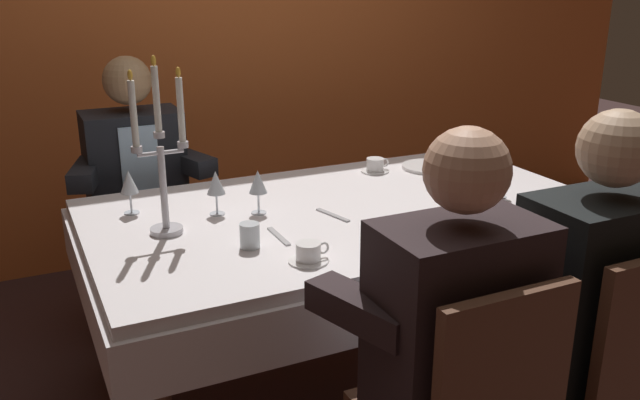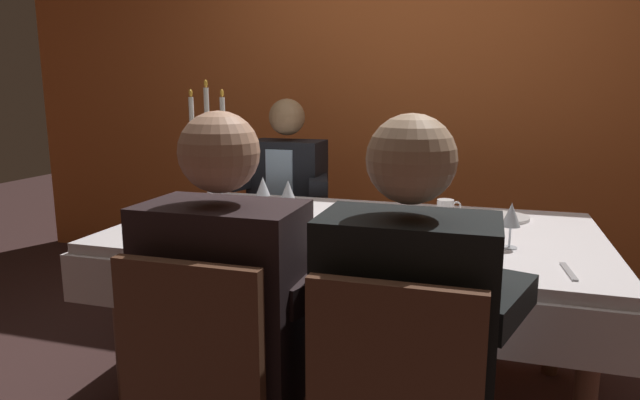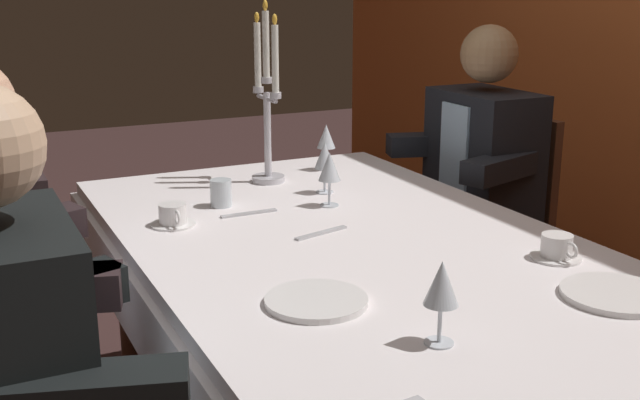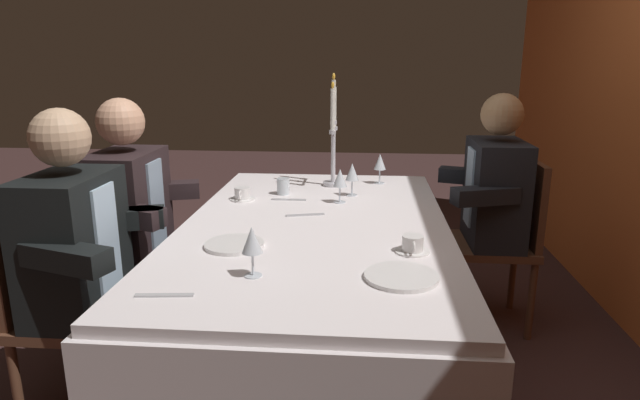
# 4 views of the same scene
# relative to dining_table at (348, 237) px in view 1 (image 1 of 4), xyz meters

# --- Properties ---
(ground_plane) EXTENTS (12.00, 12.00, 0.00)m
(ground_plane) POSITION_rel_dining_table_xyz_m (0.00, 0.00, -0.62)
(ground_plane) COLOR #3D2725
(back_wall) EXTENTS (6.00, 0.12, 2.70)m
(back_wall) POSITION_rel_dining_table_xyz_m (0.00, 1.66, 0.73)
(back_wall) COLOR orange
(back_wall) RESTS_ON ground_plane
(dining_table) EXTENTS (1.94, 1.14, 0.74)m
(dining_table) POSITION_rel_dining_table_xyz_m (0.00, 0.00, 0.00)
(dining_table) COLOR white
(dining_table) RESTS_ON ground_plane
(candelabra) EXTENTS (0.19, 0.11, 0.59)m
(candelabra) POSITION_rel_dining_table_xyz_m (-0.68, 0.03, 0.36)
(candelabra) COLOR silver
(candelabra) RESTS_ON dining_table
(dinner_plate_0) EXTENTS (0.23, 0.23, 0.01)m
(dinner_plate_0) POSITION_rel_dining_table_xyz_m (0.57, 0.32, 0.13)
(dinner_plate_0) COLOR white
(dinner_plate_0) RESTS_ON dining_table
(dinner_plate_1) EXTENTS (0.22, 0.22, 0.01)m
(dinner_plate_1) POSITION_rel_dining_table_xyz_m (0.32, -0.27, 0.13)
(dinner_plate_1) COLOR white
(dinner_plate_1) RESTS_ON dining_table
(wine_glass_0) EXTENTS (0.07, 0.07, 0.16)m
(wine_glass_0) POSITION_rel_dining_table_xyz_m (-0.75, 0.28, 0.23)
(wine_glass_0) COLOR silver
(wine_glass_0) RESTS_ON dining_table
(wine_glass_1) EXTENTS (0.07, 0.07, 0.16)m
(wine_glass_1) POSITION_rel_dining_table_xyz_m (-0.33, 0.09, 0.23)
(wine_glass_1) COLOR silver
(wine_glass_1) RESTS_ON dining_table
(wine_glass_2) EXTENTS (0.07, 0.07, 0.16)m
(wine_glass_2) POSITION_rel_dining_table_xyz_m (0.59, -0.14, 0.24)
(wine_glass_2) COLOR silver
(wine_glass_2) RESTS_ON dining_table
(wine_glass_3) EXTENTS (0.07, 0.07, 0.16)m
(wine_glass_3) POSITION_rel_dining_table_xyz_m (-0.47, 0.14, 0.24)
(wine_glass_3) COLOR silver
(wine_glass_3) RESTS_ON dining_table
(water_tumbler_0) EXTENTS (0.06, 0.06, 0.08)m
(water_tumbler_0) POSITION_rel_dining_table_xyz_m (-0.46, -0.21, 0.16)
(water_tumbler_0) COLOR silver
(water_tumbler_0) RESTS_ON dining_table
(coffee_cup_0) EXTENTS (0.13, 0.12, 0.06)m
(coffee_cup_0) POSITION_rel_dining_table_xyz_m (-0.34, -0.39, 0.15)
(coffee_cup_0) COLOR white
(coffee_cup_0) RESTS_ON dining_table
(coffee_cup_1) EXTENTS (0.13, 0.12, 0.06)m
(coffee_cup_1) POSITION_rel_dining_table_xyz_m (0.33, 0.38, 0.15)
(coffee_cup_1) COLOR white
(coffee_cup_1) RESTS_ON dining_table
(spoon_0) EXTENTS (0.06, 0.17, 0.01)m
(spoon_0) POSITION_rel_dining_table_xyz_m (-0.09, -0.05, 0.12)
(spoon_0) COLOR #B7B7BC
(spoon_0) RESTS_ON dining_table
(fork_1) EXTENTS (0.04, 0.17, 0.01)m
(fork_1) POSITION_rel_dining_table_xyz_m (0.76, -0.37, 0.12)
(fork_1) COLOR #B7B7BC
(fork_1) RESTS_ON dining_table
(fork_2) EXTENTS (0.02, 0.17, 0.01)m
(fork_2) POSITION_rel_dining_table_xyz_m (-0.35, -0.16, 0.12)
(fork_2) COLOR #B7B7BC
(fork_2) RESTS_ON dining_table
(seated_diner_0) EXTENTS (0.63, 0.48, 1.24)m
(seated_diner_0) POSITION_rel_dining_table_xyz_m (-0.62, 0.89, 0.11)
(seated_diner_0) COLOR brown
(seated_diner_0) RESTS_ON ground_plane
(seated_diner_1) EXTENTS (0.63, 0.48, 1.24)m
(seated_diner_1) POSITION_rel_dining_table_xyz_m (-0.15, -0.89, 0.11)
(seated_diner_1) COLOR brown
(seated_diner_1) RESTS_ON ground_plane
(seated_diner_2) EXTENTS (0.63, 0.48, 1.24)m
(seated_diner_2) POSITION_rel_dining_table_xyz_m (0.33, -0.89, 0.11)
(seated_diner_2) COLOR brown
(seated_diner_2) RESTS_ON ground_plane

